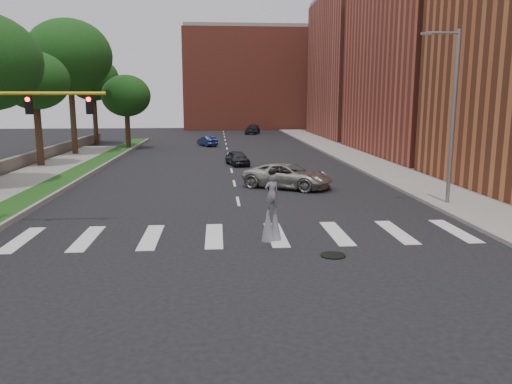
{
  "coord_description": "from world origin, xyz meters",
  "views": [
    {
      "loc": [
        -1.11,
        -18.97,
        5.57
      ],
      "look_at": [
        0.5,
        1.65,
        1.7
      ],
      "focal_mm": 35.0,
      "sensor_mm": 36.0,
      "label": 1
    }
  ],
  "objects": [
    {
      "name": "ground_plane",
      "position": [
        0.0,
        0.0,
        0.0
      ],
      "size": [
        160.0,
        160.0,
        0.0
      ],
      "primitive_type": "plane",
      "color": "black",
      "rests_on": "ground"
    },
    {
      "name": "grass_median",
      "position": [
        -11.5,
        20.0,
        0.12
      ],
      "size": [
        2.0,
        60.0,
        0.25
      ],
      "primitive_type": "cube",
      "color": "#174212",
      "rests_on": "ground"
    },
    {
      "name": "median_curb",
      "position": [
        -10.45,
        20.0,
        0.14
      ],
      "size": [
        0.2,
        60.0,
        0.28
      ],
      "primitive_type": "cube",
      "color": "gray",
      "rests_on": "ground"
    },
    {
      "name": "sidewalk_right",
      "position": [
        12.5,
        25.0,
        0.09
      ],
      "size": [
        5.0,
        90.0,
        0.18
      ],
      "primitive_type": "cube",
      "color": "gray",
      "rests_on": "ground"
    },
    {
      "name": "stone_wall",
      "position": [
        -17.0,
        22.0,
        0.55
      ],
      "size": [
        0.5,
        56.0,
        1.1
      ],
      "primitive_type": "cube",
      "color": "#5D574F",
      "rests_on": "ground"
    },
    {
      "name": "manhole",
      "position": [
        3.0,
        -2.0,
        0.02
      ],
      "size": [
        0.9,
        0.9,
        0.04
      ],
      "primitive_type": "cylinder",
      "color": "black",
      "rests_on": "ground"
    },
    {
      "name": "building_mid",
      "position": [
        22.0,
        30.0,
        12.0
      ],
      "size": [
        16.0,
        22.0,
        24.0
      ],
      "primitive_type": "cube",
      "color": "#A34533",
      "rests_on": "ground"
    },
    {
      "name": "building_far",
      "position": [
        22.0,
        54.0,
        10.0
      ],
      "size": [
        16.0,
        22.0,
        20.0
      ],
      "primitive_type": "cube",
      "color": "#AD513F",
      "rests_on": "ground"
    },
    {
      "name": "building_backdrop",
      "position": [
        6.0,
        78.0,
        9.0
      ],
      "size": [
        26.0,
        14.0,
        18.0
      ],
      "primitive_type": "cube",
      "color": "#A34533",
      "rests_on": "ground"
    },
    {
      "name": "streetlight",
      "position": [
        10.9,
        6.0,
        4.9
      ],
      "size": [
        2.05,
        0.2,
        9.0
      ],
      "color": "slate",
      "rests_on": "ground"
    },
    {
      "name": "traffic_signal",
      "position": [
        -9.78,
        3.0,
        4.15
      ],
      "size": [
        5.3,
        0.23,
        6.2
      ],
      "color": "black",
      "rests_on": "ground"
    },
    {
      "name": "stilt_performer",
      "position": [
        1.0,
        0.15,
        1.11
      ],
      "size": [
        0.82,
        0.64,
        2.9
      ],
      "rotation": [
        0.0,
        0.0,
        3.51
      ],
      "color": "#342114",
      "rests_on": "ground"
    },
    {
      "name": "suv_crossing",
      "position": [
        3.34,
        11.98,
        0.78
      ],
      "size": [
        6.16,
        5.11,
        1.56
      ],
      "primitive_type": "imported",
      "rotation": [
        0.0,
        0.0,
        1.03
      ],
      "color": "#AFADA5",
      "rests_on": "ground"
    },
    {
      "name": "car_near",
      "position": [
        0.6,
        23.24,
        0.61
      ],
      "size": [
        2.28,
        3.84,
        1.23
      ],
      "primitive_type": "imported",
      "rotation": [
        0.0,
        0.0,
        0.25
      ],
      "color": "black",
      "rests_on": "ground"
    },
    {
      "name": "car_mid",
      "position": [
        -2.28,
        41.21,
        0.61
      ],
      "size": [
        2.64,
        3.91,
        1.22
      ],
      "primitive_type": "imported",
      "rotation": [
        0.0,
        0.0,
        3.55
      ],
      "color": "navy",
      "rests_on": "ground"
    },
    {
      "name": "car_far",
      "position": [
        4.62,
        61.65,
        0.71
      ],
      "size": [
        3.05,
        5.23,
        1.42
      ],
      "primitive_type": "imported",
      "rotation": [
        0.0,
        0.0,
        -0.23
      ],
      "color": "black",
      "rests_on": "ground"
    },
    {
      "name": "tree_3",
      "position": [
        -15.67,
        23.25,
        6.97
      ],
      "size": [
        5.46,
        5.46,
        9.34
      ],
      "color": "#342114",
      "rests_on": "ground"
    },
    {
      "name": "tree_4",
      "position": [
        -15.32,
        32.18,
        9.67
      ],
      "size": [
        8.21,
        8.21,
        13.19
      ],
      "color": "#342114",
      "rests_on": "ground"
    },
    {
      "name": "tree_5",
      "position": [
        -15.98,
        44.08,
        7.93
      ],
      "size": [
        6.2,
        6.2,
        10.61
      ],
      "color": "#342114",
      "rests_on": "ground"
    },
    {
      "name": "tree_6",
      "position": [
        -11.09,
        38.19,
        5.88
      ],
      "size": [
        5.39,
        5.39,
        8.21
      ],
      "color": "#342114",
      "rests_on": "ground"
    }
  ]
}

